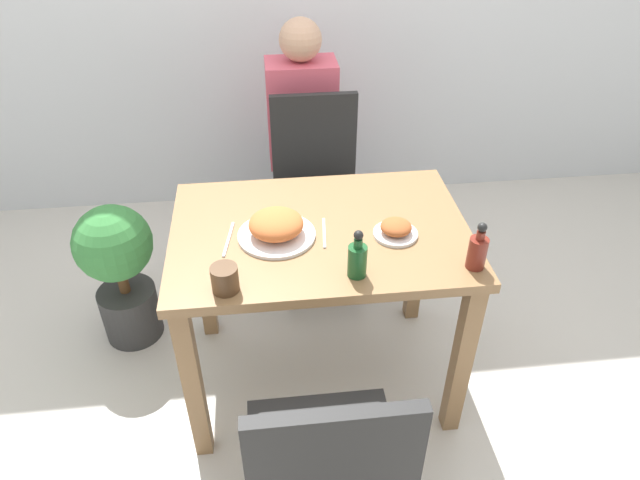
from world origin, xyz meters
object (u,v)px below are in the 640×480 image
Objects in this scene: person_figure at (302,137)px; side_plate at (396,229)px; food_plate at (276,227)px; condiment_bottle at (357,259)px; potted_plant_left at (119,267)px; drink_cup at (225,279)px; chair_far at (317,183)px; sauce_bottle at (478,251)px; chair_near at (328,471)px.

side_plate is at bearing -78.84° from person_figure.
food_plate is 1.59× the size of condiment_bottle.
drink_cup is at bearing -51.54° from potted_plant_left.
chair_far reaches higher than side_plate.
sauce_bottle is at bearing -42.49° from side_plate.
chair_near is 5.44× the size of condiment_bottle.
person_figure is (-0.22, 1.12, -0.19)m from side_plate.
condiment_bottle reaches higher than drink_cup.
food_plate is at bearing 135.79° from condiment_bottle.
condiment_bottle is (0.02, -0.96, 0.30)m from chair_far.
sauce_bottle is 0.38m from condiment_bottle.
sauce_bottle is 1.46m from potted_plant_left.
drink_cup is 0.78m from sauce_bottle.
person_figure reaches higher than drink_cup.
condiment_bottle is (0.24, -0.23, 0.02)m from food_plate.
condiment_bottle is 1.15m from potted_plant_left.
condiment_bottle is 0.14× the size of person_figure.
sauce_bottle reaches higher than chair_near.
chair_near is at bearing -106.66° from condiment_bottle.
potted_plant_left is (-0.89, 0.59, -0.43)m from condiment_bottle.
sauce_bottle is 0.14× the size of person_figure.
sauce_bottle is at bearing -71.78° from person_figure.
side_plate is at bearing -20.83° from potted_plant_left.
drink_cup is (-0.25, 0.48, 0.28)m from chair_near.
drink_cup is 0.51× the size of condiment_bottle.
person_figure is (0.34, 1.33, -0.21)m from drink_cup.
sauce_bottle is at bearing -136.33° from chair_near.
sauce_bottle is at bearing -0.39° from condiment_bottle.
condiment_bottle is 0.25× the size of potted_plant_left.
person_figure reaches higher than condiment_bottle.
chair_far is 0.96m from potted_plant_left.
sauce_bottle is at bearing -25.16° from potted_plant_left.
person_figure is at bearing 108.22° from sauce_bottle.
person_figure is (0.83, 0.72, 0.20)m from potted_plant_left.
condiment_bottle is (-0.38, 0.00, 0.00)m from sauce_bottle.
chair_far is 0.81m from food_plate.
chair_far is at bearing 112.31° from sauce_bottle.
sauce_bottle is (0.61, -0.23, 0.02)m from food_plate.
food_plate is 0.65m from sauce_bottle.
chair_far is at bearing -95.10° from chair_near.
potted_plant_left is (-0.74, 1.10, -0.13)m from chair_near.
sauce_bottle and condiment_bottle have the same top height.
condiment_bottle is at bearing -88.80° from chair_far.
chair_near is 1.36× the size of potted_plant_left.
chair_near is 5.95× the size of side_plate.
chair_near is 1.48m from chair_far.
condiment_bottle is at bearing -106.66° from chair_near.
drink_cup is at bearing -104.48° from person_figure.
chair_near is at bearing -95.10° from chair_far.
side_plate is at bearing 137.51° from sauce_bottle.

